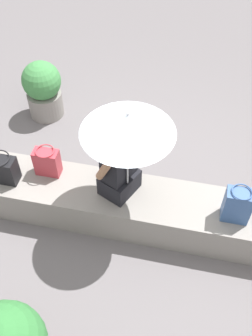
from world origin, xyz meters
TOP-DOWN VIEW (x-y plane):
  - ground_plane at (0.00, 0.00)m, footprint 14.00×14.00m
  - stone_bench at (0.00, 0.00)m, footprint 3.19×0.57m
  - person_seated at (0.14, -0.04)m, footprint 0.40×0.51m
  - parasol at (0.04, 0.04)m, footprint 0.78×0.78m
  - handbag_black at (0.88, -0.11)m, footprint 0.25×0.18m
  - tote_bag_canvas at (1.28, 0.07)m, footprint 0.31×0.23m
  - shoulder_bag_spare at (-0.95, 0.06)m, footprint 0.24×0.18m
  - planter_near at (1.43, -1.41)m, footprint 0.48×0.48m

SIDE VIEW (x-z plane):
  - ground_plane at x=0.00m, z-range 0.00..0.00m
  - stone_bench at x=0.00m, z-range 0.00..0.41m
  - planter_near at x=1.43m, z-range 0.01..0.78m
  - tote_bag_canvas at x=1.28m, z-range 0.41..0.71m
  - handbag_black at x=0.88m, z-range 0.41..0.72m
  - shoulder_bag_spare at x=-0.95m, z-range 0.41..0.79m
  - person_seated at x=0.14m, z-range 0.35..1.25m
  - parasol at x=0.04m, z-range 0.82..1.88m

